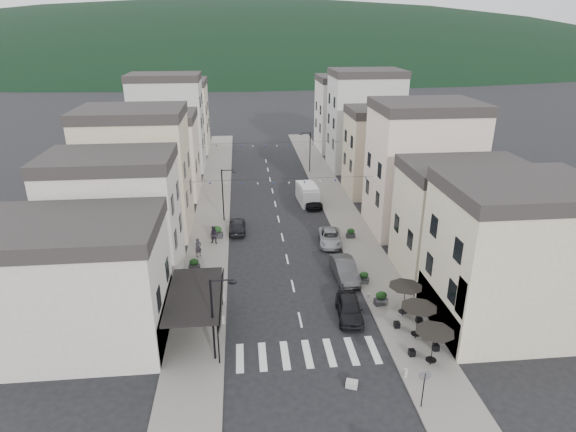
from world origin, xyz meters
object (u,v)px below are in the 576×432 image
object	(u,v)px
delivery_van	(307,193)
pedestrian_a	(198,248)
parked_car_c	(330,237)
parked_car_e	(237,226)
pedestrian_b	(214,235)
parked_car_a	(349,308)
parked_car_b	(345,269)
parked_car_d	(310,200)

from	to	relation	value
delivery_van	pedestrian_a	bearing A→B (deg)	-135.29
parked_car_c	pedestrian_a	size ratio (longest dim) A/B	2.61
parked_car_e	pedestrian_b	distance (m)	3.79
pedestrian_a	parked_car_a	bearing A→B (deg)	-73.43
parked_car_a	pedestrian_a	bearing A→B (deg)	141.86
parked_car_e	delivery_van	distance (m)	11.89
parked_car_a	delivery_van	distance (m)	25.08
delivery_van	parked_car_c	bearing A→B (deg)	-90.91
parked_car_b	pedestrian_b	xyz separation A→B (m)	(-11.49, 7.88, 0.24)
parked_car_b	parked_car_a	bearing A→B (deg)	-100.67
parked_car_b	delivery_van	size ratio (longest dim) A/B	0.95
parked_car_a	parked_car_d	size ratio (longest dim) A/B	0.90
parked_car_c	parked_car_d	size ratio (longest dim) A/B	0.94
parked_car_c	delivery_van	size ratio (longest dim) A/B	0.91
parked_car_a	pedestrian_b	distance (m)	17.43
parked_car_a	pedestrian_b	xyz separation A→B (m)	(-10.58, 13.85, 0.29)
delivery_van	pedestrian_b	world-z (taller)	delivery_van
pedestrian_a	delivery_van	bearing A→B (deg)	18.39
parked_car_d	parked_car_e	bearing A→B (deg)	-147.68
parked_car_c	pedestrian_a	world-z (taller)	pedestrian_a
parked_car_b	pedestrian_a	distance (m)	13.87
delivery_van	pedestrian_b	size ratio (longest dim) A/B	2.77
parked_car_a	delivery_van	size ratio (longest dim) A/B	0.86
parked_car_b	pedestrian_b	bearing A→B (deg)	143.57
pedestrian_a	pedestrian_b	size ratio (longest dim) A/B	0.96
parked_car_d	parked_car_e	xyz separation A→B (m)	(-8.82, -7.22, 0.01)
parked_car_c	pedestrian_b	xyz separation A→B (m)	(-11.49, 0.80, 0.40)
pedestrian_a	pedestrian_b	distance (m)	2.97
delivery_van	pedestrian_a	world-z (taller)	delivery_van
parked_car_c	parked_car_d	xyz separation A→B (m)	(-0.38, 11.01, 0.07)
parked_car_a	parked_car_c	xyz separation A→B (m)	(0.91, 13.05, -0.11)
parked_car_c	parked_car_e	bearing A→B (deg)	163.90
delivery_van	pedestrian_b	xyz separation A→B (m)	(-10.86, -11.23, -0.13)
parked_car_b	pedestrian_b	size ratio (longest dim) A/B	2.65
parked_car_b	parked_car_d	xyz separation A→B (m)	(-0.38, 18.10, -0.09)
delivery_van	pedestrian_a	xyz separation A→B (m)	(-12.21, -13.87, -0.17)
parked_car_c	pedestrian_a	xyz separation A→B (m)	(-12.85, -1.85, 0.37)
parked_car_c	delivery_van	bearing A→B (deg)	99.33
pedestrian_a	parked_car_d	bearing A→B (deg)	15.66
parked_car_c	parked_car_a	bearing A→B (deg)	-87.66
parked_car_b	pedestrian_a	xyz separation A→B (m)	(-12.85, 5.24, 0.21)
parked_car_e	pedestrian_b	world-z (taller)	pedestrian_b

